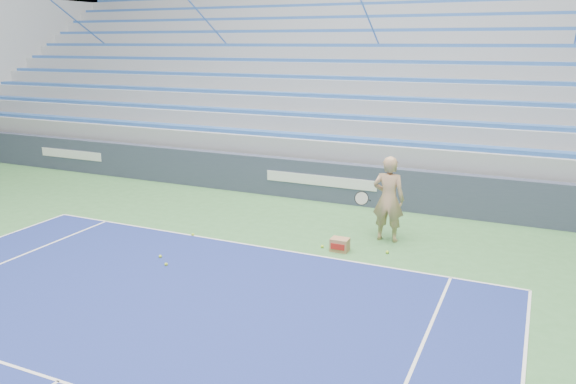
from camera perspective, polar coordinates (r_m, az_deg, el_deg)
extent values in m
cube|color=white|center=(12.16, -3.37, -5.45)|extent=(10.97, 0.05, 0.00)
cube|color=white|center=(8.22, -22.28, -17.33)|extent=(8.23, 0.05, 0.00)
cube|color=#353C51|center=(15.50, 3.47, 1.12)|extent=(30.00, 0.30, 1.10)
cube|color=white|center=(20.31, -21.19, 3.59)|extent=(2.60, 0.02, 0.28)
cube|color=white|center=(15.34, 3.26, 1.17)|extent=(3.20, 0.02, 0.28)
cube|color=#979B9F|center=(19.72, 8.22, 4.00)|extent=(30.00, 8.50, 1.10)
cube|color=#979B9F|center=(19.59, 8.31, 6.29)|extent=(30.00, 8.50, 0.50)
cube|color=#2F5CAC|center=(15.90, 4.41, 5.52)|extent=(29.60, 0.42, 0.11)
cube|color=#979B9F|center=(19.93, 8.71, 7.88)|extent=(30.00, 7.65, 0.50)
cube|color=#2F5CAC|center=(16.62, 5.46, 7.65)|extent=(29.60, 0.42, 0.11)
cube|color=#979B9F|center=(20.28, 9.10, 9.40)|extent=(30.00, 6.80, 0.50)
cube|color=#2F5CAC|center=(17.36, 6.43, 9.60)|extent=(29.60, 0.42, 0.11)
cube|color=#979B9F|center=(20.65, 9.48, 10.88)|extent=(30.00, 5.95, 0.50)
cube|color=#2F5CAC|center=(18.13, 7.33, 11.38)|extent=(29.60, 0.42, 0.11)
cube|color=#979B9F|center=(21.03, 9.85, 12.30)|extent=(30.00, 5.10, 0.50)
cube|color=#2F5CAC|center=(18.92, 8.16, 13.02)|extent=(29.60, 0.42, 0.11)
cube|color=#979B9F|center=(21.43, 10.21, 13.67)|extent=(30.00, 4.25, 0.50)
cube|color=#2F5CAC|center=(19.73, 8.94, 14.52)|extent=(29.60, 0.42, 0.11)
cube|color=#979B9F|center=(21.83, 10.56, 14.99)|extent=(30.00, 3.40, 0.50)
cube|color=#2F5CAC|center=(20.56, 9.66, 15.89)|extent=(29.60, 0.42, 0.11)
cube|color=#979B9F|center=(22.25, 10.90, 16.25)|extent=(30.00, 2.55, 0.50)
cube|color=#2F5CAC|center=(21.39, 10.34, 17.16)|extent=(29.60, 0.42, 0.11)
cube|color=#979B9F|center=(22.69, 11.23, 17.47)|extent=(30.00, 1.70, 0.50)
cube|color=#2F5CAC|center=(22.24, 10.97, 18.33)|extent=(29.60, 0.42, 0.11)
cube|color=#979B9F|center=(27.71, -23.85, 11.24)|extent=(0.30, 8.80, 6.10)
cube|color=#979B9F|center=(23.79, 11.68, 13.22)|extent=(31.00, 0.40, 7.30)
cylinder|color=#3366B5|center=(25.45, -19.28, 14.95)|extent=(0.05, 8.53, 5.04)
cylinder|color=#3366B5|center=(21.80, -7.26, 15.77)|extent=(0.05, 8.53, 5.04)
cylinder|color=#3366B5|center=(19.37, 8.68, 15.84)|extent=(0.05, 8.53, 5.04)
imported|color=tan|center=(12.41, 10.17, -0.70)|extent=(0.70, 0.47, 1.90)
cylinder|color=black|center=(12.26, 8.30, -0.81)|extent=(0.12, 0.27, 0.08)
cylinder|color=beige|center=(12.00, 7.48, -0.64)|extent=(0.29, 0.16, 0.28)
torus|color=black|center=(12.00, 7.48, -0.64)|extent=(0.31, 0.18, 0.30)
cube|color=#A1744D|center=(11.88, 5.29, -5.35)|extent=(0.37, 0.28, 0.28)
cube|color=#B21E19|center=(11.75, 5.05, -5.58)|extent=(0.30, 0.01, 0.13)
sphere|color=#BCE32E|center=(11.78, -12.85, -6.40)|extent=(0.07, 0.07, 0.07)
sphere|color=#BCE32E|center=(12.93, -9.65, -4.30)|extent=(0.07, 0.07, 0.07)
sphere|color=#BCE32E|center=(11.90, 10.05, -6.04)|extent=(0.07, 0.07, 0.07)
sphere|color=#BCE32E|center=(11.36, -12.28, -7.20)|extent=(0.07, 0.07, 0.07)
sphere|color=#BCE32E|center=(12.06, 3.50, -5.54)|extent=(0.07, 0.07, 0.07)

